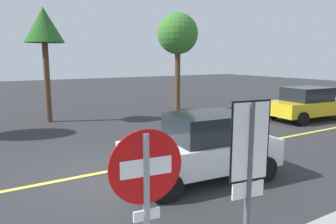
{
  "coord_description": "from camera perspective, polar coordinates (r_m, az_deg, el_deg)",
  "views": [
    {
      "loc": [
        -2.65,
        -7.8,
        3.0
      ],
      "look_at": [
        1.75,
        -0.58,
        1.58
      ],
      "focal_mm": 33.98,
      "sensor_mm": 36.0,
      "label": 1
    }
  ],
  "objects": [
    {
      "name": "ground_plane",
      "position": [
        8.77,
        -12.05,
        -10.68
      ],
      "size": [
        80.0,
        80.0,
        0.0
      ],
      "primitive_type": "plane",
      "color": "#2D2D30"
    },
    {
      "name": "lane_marking_centre",
      "position": [
        10.09,
        4.36,
        -7.74
      ],
      "size": [
        28.0,
        0.16,
        0.01
      ],
      "primitive_type": "cube",
      "color": "#E0D14C"
    },
    {
      "name": "stop_sign",
      "position": [
        3.29,
        -3.88,
        -15.78
      ],
      "size": [
        0.76,
        0.12,
        2.34
      ],
      "color": "gray",
      "rests_on": "ground_plane"
    },
    {
      "name": "speed_limit_sign",
      "position": [
        4.01,
        14.34,
        -8.75
      ],
      "size": [
        0.53,
        0.11,
        2.52
      ],
      "color": "#4C4C51",
      "rests_on": "ground_plane"
    },
    {
      "name": "car_yellow_crossing",
      "position": [
        17.08,
        23.9,
        1.38
      ],
      "size": [
        4.45,
        2.31,
        1.63
      ],
      "color": "gold",
      "rests_on": "ground_plane"
    },
    {
      "name": "car_white_behind_van",
      "position": [
        8.05,
        6.22,
        -6.2
      ],
      "size": [
        4.02,
        2.24,
        1.65
      ],
      "color": "white",
      "rests_on": "ground_plane"
    },
    {
      "name": "tree_left_verge",
      "position": [
        18.7,
        1.75,
        13.65
      ],
      "size": [
        2.34,
        2.34,
        5.58
      ],
      "color": "#513823",
      "rests_on": "ground_plane"
    },
    {
      "name": "tree_right_verge",
      "position": [
        16.12,
        -21.39,
        13.92
      ],
      "size": [
        1.8,
        1.8,
        5.33
      ],
      "color": "#513823",
      "rests_on": "ground_plane"
    }
  ]
}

